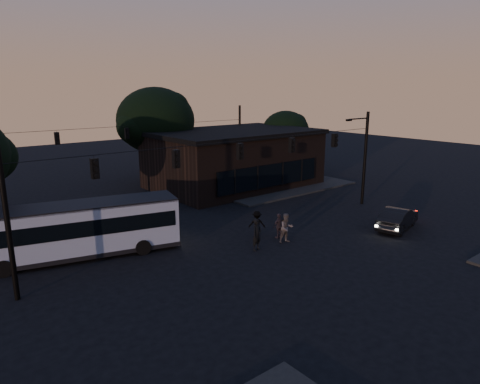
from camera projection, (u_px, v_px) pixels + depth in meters
ground at (284, 256)px, 24.32m from camera, size 120.00×120.00×0.00m
sidewalk_far_right at (270, 184)px, 42.20m from camera, size 14.00×10.00×0.15m
building at (234, 158)px, 41.23m from camera, size 15.40×10.41×5.40m
tree_behind at (156, 121)px, 41.87m from camera, size 7.60×7.60×9.43m
tree_right at (286, 131)px, 47.82m from camera, size 5.20×5.20×6.86m
signal_rig_near at (240, 169)px, 26.27m from camera, size 26.24×0.30×7.50m
signal_rig_far at (128, 146)px, 38.38m from camera, size 26.24×0.30×7.50m
bus at (79, 227)px, 23.85m from camera, size 11.22×5.12×3.08m
car at (398, 218)px, 28.94m from camera, size 4.73×2.61×1.48m
pedestrian_a at (257, 235)px, 25.00m from camera, size 0.79×0.62×1.92m
pedestrian_b at (286, 228)px, 26.28m from camera, size 1.05×0.91×1.85m
pedestrian_c at (279, 226)px, 27.07m from camera, size 0.96×0.40×1.63m
pedestrian_d at (257, 224)px, 27.43m from camera, size 1.22×1.19×1.67m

